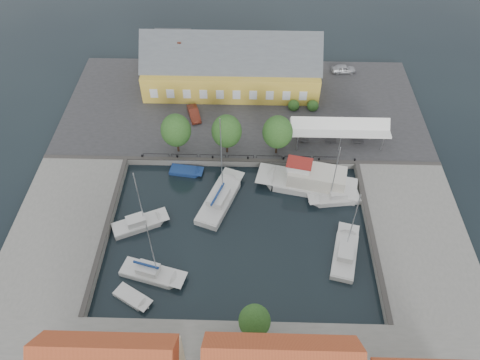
{
  "coord_description": "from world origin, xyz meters",
  "views": [
    {
      "loc": [
        1.15,
        -37.04,
        46.8
      ],
      "look_at": [
        0.0,
        6.0,
        1.5
      ],
      "focal_mm": 35.0,
      "sensor_mm": 36.0,
      "label": 1
    }
  ],
  "objects_px": {
    "east_boat_c": "(345,254)",
    "west_boat_c": "(139,224)",
    "west_boat_d": "(152,274)",
    "car_red": "(194,114)",
    "trawler": "(311,182)",
    "center_sailboat": "(220,200)",
    "launch_sw": "(133,298)",
    "launch_nw": "(186,172)",
    "car_silver": "(344,69)",
    "east_boat_a": "(335,198)",
    "warehouse": "(228,68)",
    "tent_canopy": "(340,128)"
  },
  "relations": [
    {
      "from": "warehouse",
      "to": "car_red",
      "type": "bearing_deg",
      "value": -119.56
    },
    {
      "from": "center_sailboat",
      "to": "launch_nw",
      "type": "bearing_deg",
      "value": 133.43
    },
    {
      "from": "west_boat_d",
      "to": "warehouse",
      "type": "bearing_deg",
      "value": 78.79
    },
    {
      "from": "car_red",
      "to": "east_boat_a",
      "type": "xyz_separation_m",
      "value": [
        20.11,
        -15.62,
        -1.43
      ]
    },
    {
      "from": "car_red",
      "to": "center_sailboat",
      "type": "bearing_deg",
      "value": -90.9
    },
    {
      "from": "west_boat_c",
      "to": "west_boat_d",
      "type": "xyz_separation_m",
      "value": [
        2.71,
        -7.18,
        0.01
      ]
    },
    {
      "from": "east_boat_c",
      "to": "east_boat_a",
      "type": "bearing_deg",
      "value": 91.28
    },
    {
      "from": "west_boat_c",
      "to": "tent_canopy",
      "type": "bearing_deg",
      "value": 30.11
    },
    {
      "from": "car_red",
      "to": "west_boat_c",
      "type": "bearing_deg",
      "value": -121.28
    },
    {
      "from": "warehouse",
      "to": "center_sailboat",
      "type": "xyz_separation_m",
      "value": [
        0.01,
        -24.98,
        -4.07
      ]
    },
    {
      "from": "car_silver",
      "to": "west_boat_d",
      "type": "xyz_separation_m",
      "value": [
        -26.96,
        -40.76,
        -1.43
      ]
    },
    {
      "from": "west_boat_c",
      "to": "car_silver",
      "type": "bearing_deg",
      "value": 48.53
    },
    {
      "from": "east_boat_c",
      "to": "west_boat_c",
      "type": "bearing_deg",
      "value": 171.49
    },
    {
      "from": "car_silver",
      "to": "car_red",
      "type": "xyz_separation_m",
      "value": [
        -24.62,
        -12.94,
        -0.01
      ]
    },
    {
      "from": "car_silver",
      "to": "trawler",
      "type": "bearing_deg",
      "value": 160.03
    },
    {
      "from": "center_sailboat",
      "to": "east_boat_c",
      "type": "xyz_separation_m",
      "value": [
        15.42,
        -8.06,
        -0.1
      ]
    },
    {
      "from": "car_red",
      "to": "launch_nw",
      "type": "distance_m",
      "value": 11.12
    },
    {
      "from": "tent_canopy",
      "to": "launch_nw",
      "type": "bearing_deg",
      "value": -165.14
    },
    {
      "from": "car_red",
      "to": "launch_sw",
      "type": "height_order",
      "value": "car_red"
    },
    {
      "from": "warehouse",
      "to": "trawler",
      "type": "relative_size",
      "value": 2.03
    },
    {
      "from": "center_sailboat",
      "to": "west_boat_c",
      "type": "relative_size",
      "value": 1.41
    },
    {
      "from": "warehouse",
      "to": "west_boat_c",
      "type": "bearing_deg",
      "value": -108.76
    },
    {
      "from": "east_boat_a",
      "to": "west_boat_c",
      "type": "bearing_deg",
      "value": -168.71
    },
    {
      "from": "west_boat_c",
      "to": "trawler",
      "type": "bearing_deg",
      "value": 18.29
    },
    {
      "from": "car_red",
      "to": "launch_sw",
      "type": "distance_m",
      "value": 31.18
    },
    {
      "from": "car_red",
      "to": "trawler",
      "type": "bearing_deg",
      "value": -55.6
    },
    {
      "from": "launch_nw",
      "to": "center_sailboat",
      "type": "bearing_deg",
      "value": -46.57
    },
    {
      "from": "west_boat_d",
      "to": "east_boat_c",
      "type": "bearing_deg",
      "value": 8.51
    },
    {
      "from": "center_sailboat",
      "to": "car_red",
      "type": "bearing_deg",
      "value": 106.62
    },
    {
      "from": "car_red",
      "to": "east_boat_a",
      "type": "relative_size",
      "value": 0.42
    },
    {
      "from": "car_red",
      "to": "west_boat_c",
      "type": "relative_size",
      "value": 0.43
    },
    {
      "from": "warehouse",
      "to": "east_boat_a",
      "type": "xyz_separation_m",
      "value": [
        15.23,
        -24.22,
        -4.17
      ]
    },
    {
      "from": "car_silver",
      "to": "center_sailboat",
      "type": "distance_m",
      "value": 35.36
    },
    {
      "from": "trawler",
      "to": "west_boat_d",
      "type": "xyz_separation_m",
      "value": [
        -19.36,
        -14.48,
        -0.75
      ]
    },
    {
      "from": "car_silver",
      "to": "warehouse",
      "type": "bearing_deg",
      "value": 98.54
    },
    {
      "from": "center_sailboat",
      "to": "west_boat_d",
      "type": "distance_m",
      "value": 13.54
    },
    {
      "from": "car_silver",
      "to": "car_red",
      "type": "relative_size",
      "value": 0.98
    },
    {
      "from": "warehouse",
      "to": "west_boat_c",
      "type": "distance_m",
      "value": 31.16
    },
    {
      "from": "west_boat_d",
      "to": "car_red",
      "type": "bearing_deg",
      "value": 85.2
    },
    {
      "from": "center_sailboat",
      "to": "launch_nw",
      "type": "xyz_separation_m",
      "value": [
        -5.08,
        5.37,
        -0.27
      ]
    },
    {
      "from": "car_silver",
      "to": "launch_nw",
      "type": "distance_m",
      "value": 34.52
    },
    {
      "from": "car_red",
      "to": "launch_sw",
      "type": "relative_size",
      "value": 0.89
    },
    {
      "from": "tent_canopy",
      "to": "west_boat_c",
      "type": "bearing_deg",
      "value": -149.89
    },
    {
      "from": "tent_canopy",
      "to": "east_boat_a",
      "type": "relative_size",
      "value": 1.39
    },
    {
      "from": "launch_sw",
      "to": "launch_nw",
      "type": "xyz_separation_m",
      "value": [
        3.83,
        19.88,
        -0.0
      ]
    },
    {
      "from": "east_boat_c",
      "to": "center_sailboat",
      "type": "bearing_deg",
      "value": 152.4
    },
    {
      "from": "car_silver",
      "to": "car_red",
      "type": "distance_m",
      "value": 27.82
    },
    {
      "from": "tent_canopy",
      "to": "east_boat_a",
      "type": "height_order",
      "value": "east_boat_a"
    },
    {
      "from": "east_boat_a",
      "to": "east_boat_c",
      "type": "xyz_separation_m",
      "value": [
        0.2,
        -8.82,
        -0.0
      ]
    },
    {
      "from": "center_sailboat",
      "to": "east_boat_c",
      "type": "distance_m",
      "value": 17.4
    }
  ]
}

